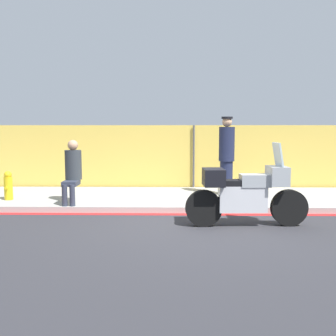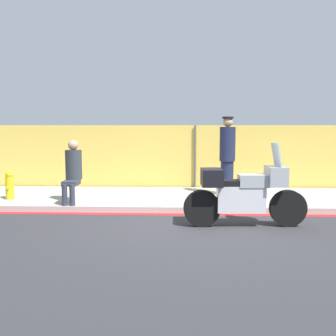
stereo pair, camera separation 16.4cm
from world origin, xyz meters
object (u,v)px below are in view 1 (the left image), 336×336
motorcycle (246,193)px  officer_standing (227,155)px  person_seated_on_curb (73,168)px  fire_hydrant (8,186)px

motorcycle → officer_standing: size_ratio=1.17×
motorcycle → person_seated_on_curb: bearing=154.6°
motorcycle → officer_standing: bearing=87.9°
person_seated_on_curb → fire_hydrant: size_ratio=2.09×
officer_standing → person_seated_on_curb: 3.61m
motorcycle → officer_standing: (-0.02, 2.53, 0.49)m
person_seated_on_curb → fire_hydrant: (-1.54, 0.30, -0.43)m
motorcycle → person_seated_on_curb: size_ratio=1.61×
person_seated_on_curb → motorcycle: bearing=-23.0°
officer_standing → fire_hydrant: officer_standing is taller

